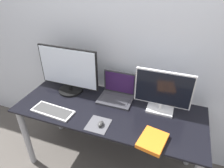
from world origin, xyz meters
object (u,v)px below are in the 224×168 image
laptop (117,92)px  book (153,140)px  monitor_right (163,92)px  keyboard (53,111)px  mouse (101,124)px  monitor_left (69,71)px

laptop → book: 0.64m
monitor_right → keyboard: bearing=-158.2°
mouse → book: size_ratio=0.26×
book → monitor_right: bearing=90.8°
keyboard → book: (0.93, -0.05, 0.01)m
monitor_left → book: size_ratio=2.38×
monitor_right → keyboard: size_ratio=1.24×
monitor_right → laptop: (-0.44, 0.05, -0.14)m
monitor_right → mouse: 0.61m
keyboard → monitor_left: bearing=93.7°
book → keyboard: bearing=177.2°
laptop → keyboard: 0.64m
monitor_left → keyboard: bearing=-86.3°
monitor_left → monitor_right: bearing=0.0°
keyboard → mouse: 0.49m
mouse → book: 0.44m
keyboard → book: size_ratio=1.52×
monitor_left → keyboard: size_ratio=1.57×
laptop → monitor_right: bearing=-6.4°
keyboard → book: bearing=-2.8°
monitor_left → book: 1.06m
monitor_right → mouse: size_ratio=7.16×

